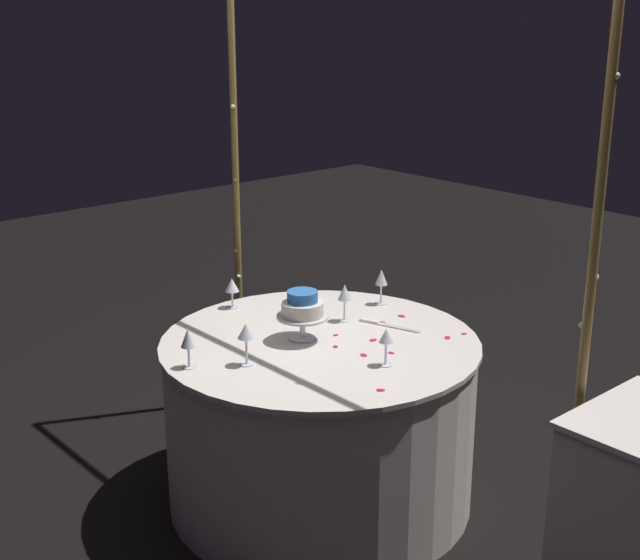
% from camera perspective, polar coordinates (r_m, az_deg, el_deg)
% --- Properties ---
extents(ground_plane, '(12.00, 12.00, 0.00)m').
position_cam_1_polar(ground_plane, '(4.02, 0.00, -13.92)').
color(ground_plane, black).
extents(decorative_arch, '(2.11, 0.05, 2.29)m').
position_cam_1_polar(decorative_arch, '(3.70, 3.96, 8.18)').
color(decorative_arch, olive).
rests_on(decorative_arch, ground).
extents(main_table, '(1.35, 1.35, 0.75)m').
position_cam_1_polar(main_table, '(3.83, 0.00, -9.16)').
color(main_table, silver).
rests_on(main_table, ground).
extents(tiered_cake, '(0.22, 0.22, 0.21)m').
position_cam_1_polar(tiered_cake, '(3.65, -1.15, -1.85)').
color(tiered_cake, silver).
rests_on(tiered_cake, main_table).
extents(wine_glass_0, '(0.07, 0.07, 0.14)m').
position_cam_1_polar(wine_glass_0, '(4.06, -5.77, -0.40)').
color(wine_glass_0, silver).
rests_on(wine_glass_0, main_table).
extents(wine_glass_1, '(0.06, 0.06, 0.16)m').
position_cam_1_polar(wine_glass_1, '(3.42, -8.61, -3.88)').
color(wine_glass_1, silver).
rests_on(wine_glass_1, main_table).
extents(wine_glass_2, '(0.06, 0.06, 0.15)m').
position_cam_1_polar(wine_glass_2, '(3.87, -1.67, -1.11)').
color(wine_glass_2, silver).
rests_on(wine_glass_2, main_table).
extents(wine_glass_3, '(0.06, 0.06, 0.15)m').
position_cam_1_polar(wine_glass_3, '(3.41, 4.34, -3.82)').
color(wine_glass_3, silver).
rests_on(wine_glass_3, main_table).
extents(wine_glass_4, '(0.07, 0.07, 0.17)m').
position_cam_1_polar(wine_glass_4, '(3.40, -4.81, -3.50)').
color(wine_glass_4, silver).
rests_on(wine_glass_4, main_table).
extents(wine_glass_5, '(0.06, 0.06, 0.17)m').
position_cam_1_polar(wine_glass_5, '(4.10, 4.03, 0.07)').
color(wine_glass_5, silver).
rests_on(wine_glass_5, main_table).
extents(wine_glass_6, '(0.06, 0.06, 0.17)m').
position_cam_1_polar(wine_glass_6, '(3.87, 1.62, -0.92)').
color(wine_glass_6, silver).
rests_on(wine_glass_6, main_table).
extents(cake_knife, '(0.29, 0.11, 0.01)m').
position_cam_1_polar(cake_knife, '(3.86, 4.33, -2.94)').
color(cake_knife, silver).
rests_on(cake_knife, main_table).
extents(rose_petal_0, '(0.04, 0.04, 0.00)m').
position_cam_1_polar(rose_petal_0, '(3.23, 3.98, -7.18)').
color(rose_petal_0, '#C61951').
rests_on(rose_petal_0, main_table).
extents(rose_petal_1, '(0.03, 0.03, 0.00)m').
position_cam_1_polar(rose_petal_1, '(3.56, 4.68, -4.75)').
color(rose_petal_1, '#C61951').
rests_on(rose_petal_1, main_table).
extents(rose_petal_2, '(0.04, 0.03, 0.00)m').
position_cam_1_polar(rose_petal_2, '(3.89, 4.07, -2.77)').
color(rose_petal_2, '#C61951').
rests_on(rose_petal_2, main_table).
extents(rose_petal_3, '(0.04, 0.05, 0.00)m').
position_cam_1_polar(rose_petal_3, '(3.75, 8.32, -3.74)').
color(rose_petal_3, '#C61951').
rests_on(rose_petal_3, main_table).
extents(rose_petal_4, '(0.04, 0.03, 0.00)m').
position_cam_1_polar(rose_petal_4, '(3.61, 0.97, -4.38)').
color(rose_petal_4, '#C61951').
rests_on(rose_petal_4, main_table).
extents(rose_petal_5, '(0.04, 0.03, 0.00)m').
position_cam_1_polar(rose_petal_5, '(3.98, 5.35, -2.35)').
color(rose_petal_5, '#C61951').
rests_on(rose_petal_5, main_table).
extents(rose_petal_6, '(0.03, 0.03, 0.00)m').
position_cam_1_polar(rose_petal_6, '(3.80, 9.39, -3.48)').
color(rose_petal_6, '#C61951').
rests_on(rose_petal_6, main_table).
extents(rose_petal_7, '(0.02, 0.03, 0.00)m').
position_cam_1_polar(rose_petal_7, '(3.74, 1.04, -3.61)').
color(rose_petal_7, '#C61951').
rests_on(rose_petal_7, main_table).
extents(rose_petal_8, '(0.04, 0.04, 0.00)m').
position_cam_1_polar(rose_petal_8, '(3.53, 2.87, -4.91)').
color(rose_petal_8, '#C61951').
rests_on(rose_petal_8, main_table).
extents(rose_petal_9, '(0.03, 0.04, 0.00)m').
position_cam_1_polar(rose_petal_9, '(3.69, 3.49, -3.93)').
color(rose_petal_9, '#C61951').
rests_on(rose_petal_9, main_table).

